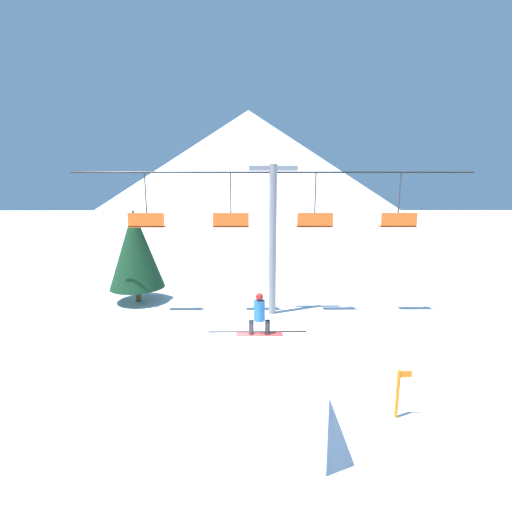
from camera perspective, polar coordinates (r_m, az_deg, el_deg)
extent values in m
plane|color=white|center=(11.14, -4.62, -24.23)|extent=(220.00, 220.00, 0.00)
cone|color=silver|center=(72.93, -1.23, 14.48)|extent=(68.86, 68.86, 22.45)
cube|color=white|center=(9.85, 0.32, -21.88)|extent=(3.04, 3.26, 2.13)
cube|color=silver|center=(10.77, 0.18, -12.67)|extent=(3.04, 0.10, 0.06)
cube|color=#B22D2D|center=(10.55, 0.56, -12.92)|extent=(1.40, 0.26, 0.03)
cylinder|color=black|center=(10.46, -0.80, -11.77)|extent=(0.15, 0.15, 0.43)
cylinder|color=black|center=(10.47, 1.93, -11.76)|extent=(0.15, 0.15, 0.43)
cylinder|color=#1E5693|center=(10.27, 0.57, -9.08)|extent=(0.33, 0.33, 0.61)
sphere|color=maroon|center=(10.14, 0.57, -6.83)|extent=(0.23, 0.23, 0.23)
cylinder|color=slate|center=(17.56, 2.79, 2.43)|extent=(0.38, 0.38, 7.71)
cube|color=slate|center=(17.41, 2.90, 14.41)|extent=(2.40, 0.24, 0.24)
cylinder|color=black|center=(17.40, 2.90, 13.76)|extent=(19.94, 0.08, 0.08)
cylinder|color=#28282D|center=(18.14, -17.87, 8.91)|extent=(0.06, 0.06, 2.68)
cube|color=#E05619|center=(18.22, -17.63, 4.71)|extent=(1.80, 0.44, 0.08)
cube|color=#E05619|center=(18.02, -17.86, 5.75)|extent=(1.80, 0.08, 0.70)
cylinder|color=#28282D|center=(17.38, -4.23, 9.33)|extent=(0.06, 0.06, 2.68)
cube|color=#E05619|center=(17.47, -4.17, 4.94)|extent=(1.80, 0.44, 0.08)
cube|color=#E05619|center=(17.25, -4.22, 6.04)|extent=(1.80, 0.08, 0.70)
cylinder|color=#28282D|center=(17.64, 9.83, 9.23)|extent=(0.06, 0.06, 2.68)
cube|color=#E05619|center=(17.72, 9.69, 4.90)|extent=(1.80, 0.44, 0.08)
cube|color=#E05619|center=(17.51, 9.83, 5.98)|extent=(1.80, 0.08, 0.70)
cylinder|color=#28282D|center=(18.86, 22.74, 8.65)|extent=(0.06, 0.06, 2.68)
cube|color=#E05619|center=(18.94, 22.45, 4.61)|extent=(1.80, 0.44, 0.08)
cube|color=#E05619|center=(18.74, 22.74, 5.61)|extent=(1.80, 0.08, 0.70)
cylinder|color=#4C3823|center=(21.43, -19.01, -6.04)|extent=(0.31, 0.31, 0.84)
cone|color=black|center=(20.84, -19.46, 1.14)|extent=(3.11, 3.11, 4.59)
cylinder|color=orange|center=(11.18, 22.51, -20.49)|extent=(0.10, 0.10, 1.47)
cube|color=orange|center=(10.95, 23.66, -17.60)|extent=(0.36, 0.02, 0.20)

